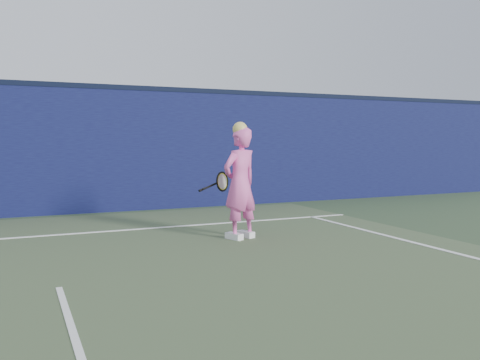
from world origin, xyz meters
name	(u,v)px	position (x,y,z in m)	size (l,w,h in m)	color
ground	(69,321)	(0.00, 0.00, 0.00)	(80.00, 80.00, 0.00)	#33492D
backstop_wall	(34,152)	(0.00, 6.50, 1.25)	(24.00, 0.40, 2.50)	#0C0E36
wall_cap	(32,84)	(0.00, 6.50, 2.55)	(24.00, 0.42, 0.10)	black
player	(240,183)	(2.68, 2.62, 0.84)	(0.70, 0.58, 1.74)	#EE5CB4
racket	(221,182)	(2.54, 3.03, 0.82)	(0.58, 0.24, 0.32)	black
court_lines	(74,334)	(0.00, -0.33, 0.01)	(11.00, 12.04, 0.01)	white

